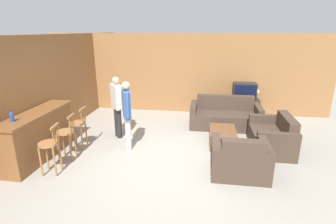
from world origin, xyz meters
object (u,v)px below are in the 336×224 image
(tv_unit, at_px, (243,108))
(person_by_window, at_px, (117,104))
(bottle, at_px, (12,116))
(tv, at_px, (244,91))
(armchair_near, at_px, (240,160))
(coffee_table, at_px, (223,132))
(table_lamp, at_px, (256,89))
(bar_chair_near, at_px, (50,147))
(bar_chair_far, at_px, (78,126))
(person_by_counter, at_px, (127,112))
(loveseat_right, at_px, (273,137))
(couch_far, at_px, (225,116))

(tv_unit, relative_size, person_by_window, 0.61)
(bottle, bearing_deg, tv_unit, 40.83)
(tv_unit, bearing_deg, tv, -90.00)
(armchair_near, height_order, tv_unit, armchair_near)
(coffee_table, xyz_separation_m, table_lamp, (1.08, 2.28, 0.60))
(bar_chair_near, bearing_deg, person_by_window, 70.67)
(coffee_table, xyz_separation_m, tv, (0.75, 2.27, 0.53))
(bar_chair_far, distance_m, table_lamp, 5.37)
(bottle, height_order, person_by_counter, person_by_counter)
(loveseat_right, xyz_separation_m, tv_unit, (-0.40, 2.38, -0.01))
(couch_far, relative_size, bottle, 8.47)
(couch_far, distance_m, tv, 1.29)
(armchair_near, bearing_deg, table_lamp, 77.26)
(table_lamp, bearing_deg, tv, -179.46)
(bottle, xyz_separation_m, person_by_window, (1.37, 1.96, -0.24))
(loveseat_right, height_order, person_by_window, person_by_window)
(couch_far, xyz_separation_m, armchair_near, (0.14, -2.67, 0.00))
(bar_chair_near, relative_size, loveseat_right, 0.72)
(couch_far, distance_m, armchair_near, 2.67)
(tv, height_order, person_by_window, person_by_window)
(tv, xyz_separation_m, person_by_counter, (-2.95, -2.88, 0.07))
(bottle, bearing_deg, person_by_window, 55.02)
(bottle, height_order, table_lamp, bottle)
(coffee_table, bearing_deg, person_by_counter, -164.63)
(loveseat_right, distance_m, table_lamp, 2.46)
(tv, relative_size, person_by_window, 0.45)
(armchair_near, bearing_deg, coffee_table, 100.52)
(armchair_near, xyz_separation_m, bottle, (-4.31, -0.49, 0.83))
(person_by_window, bearing_deg, table_lamp, 30.16)
(tv_unit, bearing_deg, armchair_near, -97.69)
(coffee_table, bearing_deg, bar_chair_near, -150.97)
(bar_chair_near, relative_size, bottle, 4.28)
(bar_chair_far, bearing_deg, tv_unit, 35.96)
(bar_chair_far, height_order, tv_unit, bar_chair_far)
(bar_chair_near, bearing_deg, tv, 45.17)
(loveseat_right, bearing_deg, person_by_counter, -171.55)
(bar_chair_near, height_order, person_by_counter, person_by_counter)
(coffee_table, relative_size, bottle, 4.14)
(couch_far, xyz_separation_m, person_by_window, (-2.80, -1.20, 0.59))
(bar_chair_far, bearing_deg, loveseat_right, 7.61)
(bar_chair_near, distance_m, loveseat_right, 4.85)
(bar_chair_near, xyz_separation_m, bottle, (-0.69, -0.01, 0.60))
(bar_chair_near, distance_m, bottle, 0.91)
(coffee_table, height_order, table_lamp, table_lamp)
(table_lamp, xyz_separation_m, person_by_window, (-3.76, -2.19, -0.03))
(person_by_counter, bearing_deg, person_by_window, 124.75)
(tv, relative_size, bottle, 3.05)
(couch_far, height_order, armchair_near, couch_far)
(tv, bearing_deg, person_by_window, -147.52)
(loveseat_right, bearing_deg, bar_chair_near, -158.69)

